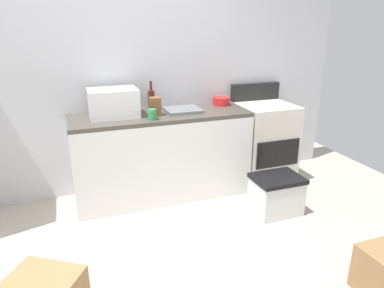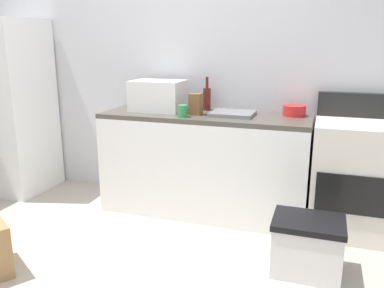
% 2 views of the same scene
% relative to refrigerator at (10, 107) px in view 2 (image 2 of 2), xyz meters
% --- Properties ---
extents(ground_plane, '(6.00, 6.00, 0.00)m').
position_rel_refrigerator_xyz_m(ground_plane, '(1.75, -1.15, -0.86)').
color(ground_plane, '#B2A899').
extents(wall_back, '(5.00, 0.10, 2.60)m').
position_rel_refrigerator_xyz_m(wall_back, '(1.75, 0.40, 0.44)').
color(wall_back, silver).
rests_on(wall_back, ground_plane).
extents(kitchen_counter, '(1.80, 0.60, 0.90)m').
position_rel_refrigerator_xyz_m(kitchen_counter, '(2.05, 0.05, -0.41)').
color(kitchen_counter, white).
rests_on(kitchen_counter, ground_plane).
extents(refrigerator, '(0.68, 0.66, 1.72)m').
position_rel_refrigerator_xyz_m(refrigerator, '(0.00, 0.00, 0.00)').
color(refrigerator, white).
rests_on(refrigerator, ground_plane).
extents(stove_oven, '(0.60, 0.61, 1.10)m').
position_rel_refrigerator_xyz_m(stove_oven, '(3.27, 0.06, -0.39)').
color(stove_oven, silver).
rests_on(stove_oven, ground_plane).
extents(microwave, '(0.46, 0.34, 0.27)m').
position_rel_refrigerator_xyz_m(microwave, '(1.60, 0.09, 0.18)').
color(microwave, white).
rests_on(microwave, kitchen_counter).
extents(sink_basin, '(0.36, 0.32, 0.03)m').
position_rel_refrigerator_xyz_m(sink_basin, '(2.29, 0.06, 0.06)').
color(sink_basin, slate).
rests_on(sink_basin, kitchen_counter).
extents(wine_bottle, '(0.07, 0.07, 0.30)m').
position_rel_refrigerator_xyz_m(wine_bottle, '(2.01, 0.25, 0.15)').
color(wine_bottle, '#591E19').
rests_on(wine_bottle, kitchen_counter).
extents(coffee_mug, '(0.08, 0.08, 0.10)m').
position_rel_refrigerator_xyz_m(coffee_mug, '(1.92, -0.15, 0.09)').
color(coffee_mug, '#338C4C').
rests_on(coffee_mug, kitchen_counter).
extents(knife_block, '(0.10, 0.10, 0.18)m').
position_rel_refrigerator_xyz_m(knife_block, '(1.98, -0.00, 0.13)').
color(knife_block, brown).
rests_on(knife_block, kitchen_counter).
extents(mixing_bowl, '(0.19, 0.19, 0.09)m').
position_rel_refrigerator_xyz_m(mixing_bowl, '(2.79, 0.20, 0.09)').
color(mixing_bowl, red).
rests_on(mixing_bowl, kitchen_counter).
extents(storage_bin, '(0.46, 0.36, 0.38)m').
position_rel_refrigerator_xyz_m(storage_bin, '(2.99, -0.69, -0.67)').
color(storage_bin, silver).
rests_on(storage_bin, ground_plane).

